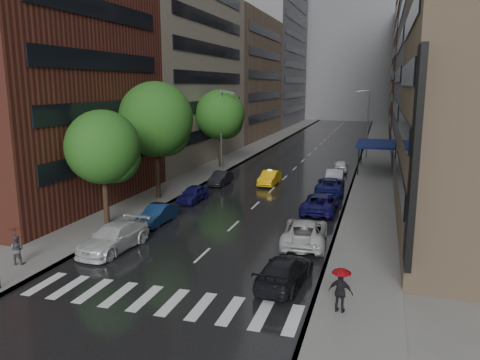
# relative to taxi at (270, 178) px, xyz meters

# --- Properties ---
(ground) EXTENTS (220.00, 220.00, 0.00)m
(ground) POSITION_rel_taxi_xyz_m (0.74, -24.21, -0.70)
(ground) COLOR gray
(ground) RESTS_ON ground
(road) EXTENTS (14.00, 140.00, 0.01)m
(road) POSITION_rel_taxi_xyz_m (0.74, 25.79, -0.69)
(road) COLOR black
(road) RESTS_ON ground
(sidewalk_left) EXTENTS (4.00, 140.00, 0.15)m
(sidewalk_left) POSITION_rel_taxi_xyz_m (-8.26, 25.79, -0.62)
(sidewalk_left) COLOR gray
(sidewalk_left) RESTS_ON ground
(sidewalk_right) EXTENTS (4.00, 140.00, 0.15)m
(sidewalk_right) POSITION_rel_taxi_xyz_m (9.74, 25.79, -0.62)
(sidewalk_right) COLOR gray
(sidewalk_right) RESTS_ON ground
(crosswalk) EXTENTS (13.15, 2.80, 0.01)m
(crosswalk) POSITION_rel_taxi_xyz_m (0.94, -26.21, -0.69)
(crosswalk) COLOR silver
(crosswalk) RESTS_ON ground
(buildings_left) EXTENTS (8.00, 108.00, 38.00)m
(buildings_left) POSITION_rel_taxi_xyz_m (-14.26, 34.58, 15.29)
(buildings_left) COLOR maroon
(buildings_left) RESTS_ON ground
(buildings_right) EXTENTS (8.05, 109.10, 36.00)m
(buildings_right) POSITION_rel_taxi_xyz_m (15.74, 32.49, 14.33)
(buildings_right) COLOR #937A5B
(buildings_right) RESTS_ON ground
(building_far) EXTENTS (40.00, 14.00, 32.00)m
(building_far) POSITION_rel_taxi_xyz_m (0.74, 93.79, 15.30)
(building_far) COLOR slate
(building_far) RESTS_ON ground
(tree_near) EXTENTS (5.11, 5.11, 8.14)m
(tree_near) POSITION_rel_taxi_xyz_m (-7.86, -16.63, 4.87)
(tree_near) COLOR #382619
(tree_near) RESTS_ON ground
(tree_mid) EXTENTS (6.32, 6.32, 10.07)m
(tree_mid) POSITION_rel_taxi_xyz_m (-7.86, -8.60, 6.19)
(tree_mid) COLOR #382619
(tree_mid) RESTS_ON ground
(tree_far) EXTENTS (5.80, 5.80, 9.24)m
(tree_far) POSITION_rel_taxi_xyz_m (-7.86, 7.67, 5.63)
(tree_far) COLOR #382619
(tree_far) RESTS_ON ground
(taxi) EXTENTS (1.61, 4.29, 1.40)m
(taxi) POSITION_rel_taxi_xyz_m (0.00, 0.00, 0.00)
(taxi) COLOR #F1B00C
(taxi) RESTS_ON ground
(parked_cars_left) EXTENTS (2.66, 24.27, 1.57)m
(parked_cars_left) POSITION_rel_taxi_xyz_m (-4.66, -13.93, 0.02)
(parked_cars_left) COLOR silver
(parked_cars_left) RESTS_ON ground
(parked_cars_right) EXTENTS (3.04, 36.84, 1.58)m
(parked_cars_right) POSITION_rel_taxi_xyz_m (6.14, -8.41, 0.05)
(parked_cars_right) COLOR black
(parked_cars_right) RESTS_ON ground
(ped_black_umbrella) EXTENTS (0.96, 0.98, 2.09)m
(ped_black_umbrella) POSITION_rel_taxi_xyz_m (-8.31, -24.72, 0.69)
(ped_black_umbrella) COLOR #49484D
(ped_black_umbrella) RESTS_ON sidewalk_left
(ped_red_umbrella) EXTENTS (1.12, 0.82, 2.01)m
(ped_red_umbrella) POSITION_rel_taxi_xyz_m (9.07, -25.19, 0.63)
(ped_red_umbrella) COLOR black
(ped_red_umbrella) RESTS_ON sidewalk_right
(street_lamp_left) EXTENTS (1.74, 0.22, 9.00)m
(street_lamp_left) POSITION_rel_taxi_xyz_m (-6.98, 5.79, 4.19)
(street_lamp_left) COLOR gray
(street_lamp_left) RESTS_ON sidewalk_left
(street_lamp_right) EXTENTS (1.74, 0.22, 9.00)m
(street_lamp_right) POSITION_rel_taxi_xyz_m (8.46, 20.79, 4.19)
(street_lamp_right) COLOR gray
(street_lamp_right) RESTS_ON sidewalk_right
(awning) EXTENTS (4.00, 8.00, 3.12)m
(awning) POSITION_rel_taxi_xyz_m (9.72, 10.79, 2.43)
(awning) COLOR navy
(awning) RESTS_ON sidewalk_right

